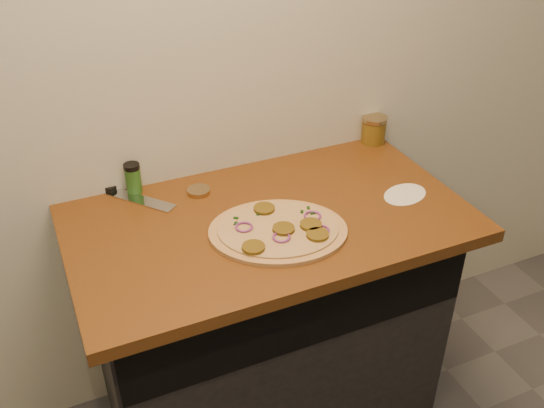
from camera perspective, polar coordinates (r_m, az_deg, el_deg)
name	(u,v)px	position (r m, az deg, el deg)	size (l,w,h in m)	color
cabinet	(266,324)	(2.14, -0.59, -11.20)	(1.10, 0.60, 0.86)	black
countertop	(269,221)	(1.84, -0.30, -1.63)	(1.20, 0.70, 0.04)	brown
pizza	(279,230)	(1.75, 0.65, -2.48)	(0.50, 0.50, 0.03)	tan
chefs_knife	(117,192)	(1.99, -14.38, 1.08)	(0.26, 0.30, 0.02)	#B7BAC1
mason_jar_lid	(199,191)	(1.95, -6.91, 1.21)	(0.07, 0.07, 0.02)	tan
salsa_jar	(374,129)	(2.26, 9.55, 6.94)	(0.09, 0.09, 0.10)	#A23010
spice_shaker	(133,178)	(1.97, -12.94, 2.38)	(0.05, 0.05, 0.10)	#285E1D
flour_spill	(405,194)	(1.98, 12.40, 0.89)	(0.16, 0.16, 0.00)	silver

